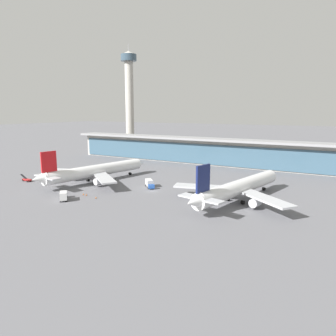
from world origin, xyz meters
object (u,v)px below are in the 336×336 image
at_px(control_tower, 129,94).
at_px(safety_cone_alpha, 86,195).
at_px(service_truck_near_nose_blue, 150,183).
at_px(service_truck_by_tail_red, 27,179).
at_px(airliner_centre_stand, 238,188).
at_px(service_truck_mid_apron_white, 64,195).
at_px(safety_cone_charlie, 83,194).
at_px(safety_cone_bravo, 96,197).
at_px(airliner_left_stand, 94,171).

relative_size(control_tower, safety_cone_alpha, 114.08).
height_order(service_truck_near_nose_blue, service_truck_by_tail_red, service_truck_near_nose_blue).
xyz_separation_m(airliner_centre_stand, service_truck_by_tail_red, (-89.95, -14.29, -4.01)).
relative_size(service_truck_mid_apron_white, safety_cone_charlie, 9.77).
height_order(service_truck_by_tail_red, safety_cone_alpha, service_truck_by_tail_red).
xyz_separation_m(safety_cone_alpha, safety_cone_bravo, (5.66, -1.17, 0.00)).
height_order(airliner_left_stand, safety_cone_charlie, airliner_left_stand).
relative_size(service_truck_by_tail_red, safety_cone_bravo, 9.87).
distance_m(service_truck_mid_apron_white, service_truck_by_tail_red, 39.41).
height_order(airliner_centre_stand, control_tower, control_tower).
relative_size(service_truck_by_tail_red, control_tower, 0.09).
distance_m(control_tower, safety_cone_bravo, 149.96).
xyz_separation_m(airliner_left_stand, service_truck_near_nose_blue, (26.15, 3.27, -3.13)).
bearing_deg(airliner_centre_stand, service_truck_near_nose_blue, 176.13).
bearing_deg(airliner_left_stand, service_truck_near_nose_blue, 7.13).
distance_m(airliner_centre_stand, service_truck_near_nose_blue, 37.12).
height_order(service_truck_mid_apron_white, safety_cone_bravo, service_truck_mid_apron_white).
height_order(control_tower, safety_cone_bravo, control_tower).
distance_m(service_truck_by_tail_red, control_tower, 127.71).
distance_m(airliner_left_stand, control_tower, 123.63).
bearing_deg(service_truck_mid_apron_white, safety_cone_bravo, 41.10).
xyz_separation_m(service_truck_by_tail_red, control_tower, (-28.89, 116.88, 42.59)).
bearing_deg(safety_cone_bravo, safety_cone_alpha, 168.36).
bearing_deg(airliner_left_stand, service_truck_mid_apron_white, -69.13).
height_order(airliner_left_stand, airliner_centre_stand, same).
distance_m(safety_cone_alpha, safety_cone_bravo, 5.78).
height_order(airliner_centre_stand, safety_cone_bravo, airliner_centre_stand).
xyz_separation_m(airliner_centre_stand, service_truck_mid_apron_white, (-52.85, -27.54, -3.13)).
xyz_separation_m(airliner_left_stand, safety_cone_alpha, (12.72, -18.48, -4.50)).
bearing_deg(service_truck_by_tail_red, airliner_centre_stand, 9.03).
xyz_separation_m(airliner_centre_stand, control_tower, (-118.83, 102.59, 38.58)).
relative_size(airliner_centre_stand, service_truck_mid_apron_white, 8.33).
relative_size(safety_cone_bravo, safety_cone_charlie, 1.00).
height_order(safety_cone_bravo, safety_cone_charlie, same).
bearing_deg(safety_cone_charlie, airliner_centre_stand, 20.34).
bearing_deg(safety_cone_alpha, airliner_centre_stand, 20.93).
relative_size(airliner_centre_stand, safety_cone_alpha, 81.42).
height_order(service_truck_by_tail_red, control_tower, control_tower).
height_order(airliner_centre_stand, service_truck_by_tail_red, airliner_centre_stand).
relative_size(airliner_left_stand, safety_cone_bravo, 81.44).
relative_size(airliner_left_stand, safety_cone_alpha, 81.44).
relative_size(service_truck_mid_apron_white, service_truck_by_tail_red, 0.99).
bearing_deg(service_truck_near_nose_blue, safety_cone_bravo, -108.73).
height_order(service_truck_near_nose_blue, control_tower, control_tower).
distance_m(service_truck_mid_apron_white, safety_cone_bravo, 10.93).
relative_size(airliner_left_stand, airliner_centre_stand, 1.00).
height_order(service_truck_by_tail_red, safety_cone_charlie, service_truck_by_tail_red).
bearing_deg(service_truck_by_tail_red, safety_cone_charlie, -7.34).
xyz_separation_m(service_truck_near_nose_blue, safety_cone_alpha, (-13.43, -21.75, -1.37)).
bearing_deg(safety_cone_charlie, service_truck_by_tail_red, 172.66).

